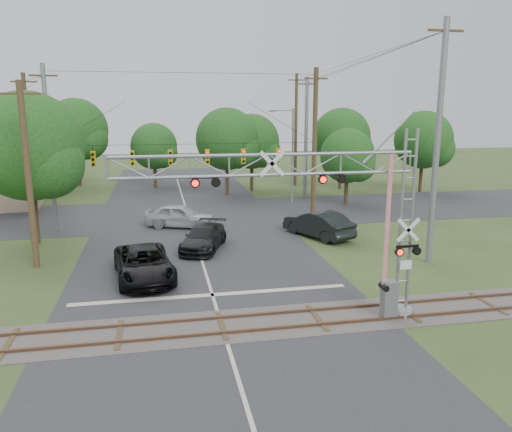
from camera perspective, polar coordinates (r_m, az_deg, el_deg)
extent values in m
plane|color=#344720|center=(18.81, -3.09, -15.06)|extent=(160.00, 160.00, 0.00)
cube|color=#2B2B2E|center=(28.01, -6.03, -5.69)|extent=(14.00, 90.00, 0.02)
cube|color=#2B2B2E|center=(41.52, -7.83, 0.24)|extent=(90.00, 12.00, 0.02)
cube|color=#48423E|center=(20.58, -3.91, -12.48)|extent=(90.00, 3.20, 0.05)
cube|color=brown|center=(19.91, -3.64, -13.16)|extent=(90.00, 0.12, 0.14)
cube|color=brown|center=(21.21, -4.17, -11.50)|extent=(90.00, 0.12, 0.14)
cylinder|color=gray|center=(22.42, 16.15, -10.42)|extent=(0.98, 0.98, 0.33)
cube|color=silver|center=(21.39, 16.77, -5.37)|extent=(0.49, 0.03, 0.38)
cube|color=slate|center=(21.71, 14.96, -9.25)|extent=(0.60, 0.49, 1.63)
cube|color=red|center=(20.63, 14.80, -0.72)|extent=(0.15, 0.10, 5.44)
cylinder|color=gray|center=(37.36, -22.50, 6.98)|extent=(0.32, 0.32, 11.50)
cylinder|color=#473821|center=(38.50, 6.69, 7.96)|extent=(0.36, 0.36, 11.50)
cylinder|color=black|center=(36.71, -7.71, 8.15)|extent=(19.00, 0.03, 0.03)
cube|color=#C49F0D|center=(36.98, -18.09, 6.20)|extent=(0.30, 0.30, 1.10)
cube|color=#C49F0D|center=(36.76, -13.94, 6.42)|extent=(0.30, 0.30, 1.10)
cube|color=#C49F0D|center=(36.73, -9.76, 6.60)|extent=(0.30, 0.30, 1.10)
cube|color=#C49F0D|center=(36.89, -5.59, 6.74)|extent=(0.30, 0.30, 1.10)
cube|color=#C49F0D|center=(37.25, -1.47, 6.85)|extent=(0.30, 0.30, 1.10)
cube|color=#C49F0D|center=(37.79, 2.54, 6.92)|extent=(0.30, 0.30, 1.10)
imported|color=black|center=(26.21, -12.69, -5.34)|extent=(3.46, 6.22, 1.64)
imported|color=black|center=(31.03, -5.99, -2.48)|extent=(3.72, 5.51, 1.48)
imported|color=#ACB0B4|center=(36.93, -8.65, 0.04)|extent=(5.44, 3.65, 1.72)
imported|color=black|center=(34.04, 7.12, -0.91)|extent=(3.99, 5.73, 1.79)
cylinder|color=gray|center=(45.10, 4.20, 6.76)|extent=(0.19, 0.19, 8.54)
cylinder|color=gray|center=(44.64, 3.09, 11.96)|extent=(1.90, 0.11, 0.11)
cube|color=slate|center=(44.42, 1.87, 11.91)|extent=(0.57, 0.24, 0.14)
cylinder|color=#473821|center=(44.77, -24.45, 7.43)|extent=(0.34, 0.34, 11.30)
cube|color=#473821|center=(44.71, -25.03, 13.74)|extent=(2.00, 0.12, 0.12)
cylinder|color=gray|center=(49.00, 5.74, 8.89)|extent=(0.34, 0.34, 11.46)
cube|color=#473821|center=(48.95, 5.87, 14.78)|extent=(2.00, 0.12, 0.12)
cylinder|color=#473821|center=(29.19, -24.58, 4.06)|extent=(0.34, 0.34, 10.02)
cube|color=#473821|center=(28.97, -25.36, 12.51)|extent=(2.00, 0.12, 0.12)
cylinder|color=gray|center=(28.96, 19.99, 7.57)|extent=(0.34, 0.34, 13.21)
cube|color=#473821|center=(29.15, 20.89, 19.20)|extent=(2.00, 0.12, 0.12)
cylinder|color=#473821|center=(55.95, 4.57, 9.71)|extent=(0.34, 0.34, 12.18)
cube|color=#473821|center=(55.96, 4.67, 15.23)|extent=(2.00, 0.12, 0.12)
cylinder|color=#3D2D1B|center=(59.00, -25.21, 4.98)|extent=(0.36, 0.36, 4.53)
sphere|color=#144616|center=(58.69, -25.59, 8.96)|extent=(7.00, 7.00, 7.00)
cylinder|color=#3D2D1B|center=(58.90, -19.58, 5.37)|extent=(0.36, 0.36, 4.41)
sphere|color=#144616|center=(58.60, -19.86, 9.26)|extent=(6.82, 6.82, 6.82)
cylinder|color=#3D2D1B|center=(35.02, -23.97, 0.69)|extent=(0.36, 0.36, 4.44)
sphere|color=#144616|center=(34.50, -24.56, 7.26)|extent=(6.85, 6.85, 6.85)
cylinder|color=#3D2D1B|center=(55.43, -11.46, 4.82)|extent=(0.36, 0.36, 3.21)
sphere|color=#144616|center=(55.13, -11.59, 7.83)|extent=(4.96, 4.96, 4.96)
cylinder|color=#3D2D1B|center=(49.92, -3.31, 4.66)|extent=(0.36, 0.36, 3.95)
sphere|color=#144616|center=(49.57, -3.36, 8.78)|extent=(6.11, 6.11, 6.11)
cylinder|color=#3D2D1B|center=(52.31, -0.48, 4.88)|extent=(0.36, 0.36, 3.66)
sphere|color=#144616|center=(51.98, -0.49, 8.52)|extent=(5.66, 5.66, 5.66)
cylinder|color=#3D2D1B|center=(45.60, 10.27, 3.23)|extent=(0.36, 0.36, 3.14)
sphere|color=#144616|center=(45.24, 10.41, 6.80)|extent=(4.85, 4.85, 4.85)
cylinder|color=#3D2D1B|center=(54.51, 9.61, 5.15)|extent=(0.36, 0.36, 3.93)
sphere|color=#144616|center=(54.19, 9.75, 8.91)|extent=(6.08, 6.08, 6.08)
cylinder|color=#3D2D1B|center=(54.51, 18.33, 4.63)|extent=(0.36, 0.36, 3.80)
sphere|color=#144616|center=(54.19, 18.58, 8.25)|extent=(5.88, 5.88, 5.88)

